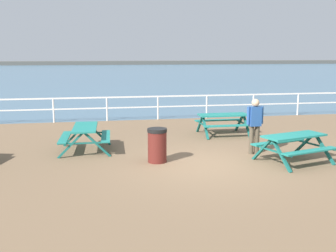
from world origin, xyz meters
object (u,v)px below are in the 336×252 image
object	(u,v)px
picnic_table_mid_centre	(223,119)
litter_bin	(157,145)
picnic_table_near_right	(294,142)
visitor	(255,123)
picnic_table_far_left	(85,132)

from	to	relation	value
picnic_table_mid_centre	litter_bin	bearing A→B (deg)	-132.19
picnic_table_near_right	litter_bin	size ratio (longest dim) A/B	2.26
visitor	litter_bin	bearing A→B (deg)	-86.37
picnic_table_mid_centre	litter_bin	size ratio (longest dim) A/B	1.90
visitor	picnic_table_near_right	bearing A→B (deg)	28.01
picnic_table_near_right	picnic_table_mid_centre	bearing A→B (deg)	83.75
picnic_table_far_left	visitor	bearing A→B (deg)	-101.72
litter_bin	picnic_table_near_right	bearing A→B (deg)	-10.95
picnic_table_mid_centre	litter_bin	xyz separation A→B (m)	(-3.00, -3.29, -0.10)
picnic_table_far_left	litter_bin	distance (m)	2.59
picnic_table_mid_centre	picnic_table_far_left	size ratio (longest dim) A/B	0.97
picnic_table_near_right	visitor	size ratio (longest dim) A/B	1.29
picnic_table_far_left	litter_bin	bearing A→B (deg)	-127.73
picnic_table_mid_centre	visitor	bearing A→B (deg)	-89.56
litter_bin	visitor	bearing A→B (deg)	7.51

